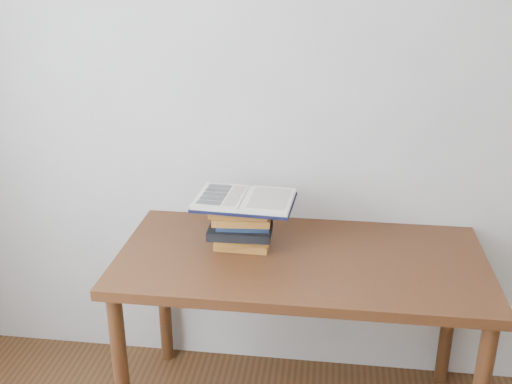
# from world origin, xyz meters

# --- Properties ---
(room_shell) EXTENTS (3.54, 3.54, 2.62)m
(room_shell) POSITION_xyz_m (-0.08, 0.01, 1.63)
(room_shell) COLOR beige
(room_shell) RESTS_ON ground
(desk) EXTENTS (1.47, 0.73, 0.79)m
(desk) POSITION_xyz_m (-0.01, 1.38, 0.69)
(desk) COLOR #4E2213
(desk) RESTS_ON ground
(book_stack) EXTENTS (0.26, 0.21, 0.19)m
(book_stack) POSITION_xyz_m (-0.26, 1.43, 0.88)
(book_stack) COLOR #996722
(book_stack) RESTS_ON desk
(open_book) EXTENTS (0.41, 0.30, 0.03)m
(open_book) POSITION_xyz_m (-0.24, 1.45, 0.99)
(open_book) COLOR black
(open_book) RESTS_ON book_stack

